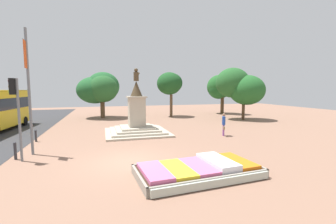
{
  "coord_description": "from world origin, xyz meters",
  "views": [
    {
      "loc": [
        -1.15,
        -11.15,
        3.65
      ],
      "look_at": [
        2.86,
        2.59,
        2.18
      ],
      "focal_mm": 24.0,
      "sensor_mm": 36.0,
      "label": 1
    }
  ],
  "objects_px": {
    "kerb_bollard_north": "(36,135)",
    "kerb_bollard_mid_b": "(15,150)",
    "pedestrian_with_handbag": "(224,123)",
    "traffic_light_mid_block": "(16,104)",
    "banner_pole": "(29,89)",
    "flower_planter": "(199,170)",
    "statue_monument": "(137,121)"
  },
  "relations": [
    {
      "from": "flower_planter",
      "to": "traffic_light_mid_block",
      "type": "bearing_deg",
      "value": 151.73
    },
    {
      "from": "traffic_light_mid_block",
      "to": "kerb_bollard_north",
      "type": "relative_size",
      "value": 4.99
    },
    {
      "from": "traffic_light_mid_block",
      "to": "kerb_bollard_north",
      "type": "xyz_separation_m",
      "value": [
        -0.41,
        4.58,
        -2.46
      ]
    },
    {
      "from": "pedestrian_with_handbag",
      "to": "kerb_bollard_north",
      "type": "height_order",
      "value": "pedestrian_with_handbag"
    },
    {
      "from": "pedestrian_with_handbag",
      "to": "kerb_bollard_north",
      "type": "distance_m",
      "value": 13.69
    },
    {
      "from": "traffic_light_mid_block",
      "to": "pedestrian_with_handbag",
      "type": "distance_m",
      "value": 13.54
    },
    {
      "from": "kerb_bollard_north",
      "to": "pedestrian_with_handbag",
      "type": "bearing_deg",
      "value": -7.95
    },
    {
      "from": "statue_monument",
      "to": "flower_planter",
      "type": "bearing_deg",
      "value": -83.24
    },
    {
      "from": "flower_planter",
      "to": "statue_monument",
      "type": "xyz_separation_m",
      "value": [
        -1.18,
        9.92,
        0.78
      ]
    },
    {
      "from": "statue_monument",
      "to": "banner_pole",
      "type": "relative_size",
      "value": 0.77
    },
    {
      "from": "banner_pole",
      "to": "pedestrian_with_handbag",
      "type": "height_order",
      "value": "banner_pole"
    },
    {
      "from": "banner_pole",
      "to": "kerb_bollard_north",
      "type": "xyz_separation_m",
      "value": [
        -0.69,
        3.42,
        -3.2
      ]
    },
    {
      "from": "pedestrian_with_handbag",
      "to": "kerb_bollard_mid_b",
      "type": "distance_m",
      "value": 13.64
    },
    {
      "from": "flower_planter",
      "to": "kerb_bollard_north",
      "type": "height_order",
      "value": "kerb_bollard_north"
    },
    {
      "from": "kerb_bollard_north",
      "to": "kerb_bollard_mid_b",
      "type": "bearing_deg",
      "value": -88.52
    },
    {
      "from": "flower_planter",
      "to": "pedestrian_with_handbag",
      "type": "height_order",
      "value": "pedestrian_with_handbag"
    },
    {
      "from": "banner_pole",
      "to": "kerb_bollard_mid_b",
      "type": "relative_size",
      "value": 7.42
    },
    {
      "from": "traffic_light_mid_block",
      "to": "kerb_bollard_mid_b",
      "type": "height_order",
      "value": "traffic_light_mid_block"
    },
    {
      "from": "banner_pole",
      "to": "pedestrian_with_handbag",
      "type": "xyz_separation_m",
      "value": [
        12.85,
        1.53,
        -2.63
      ]
    },
    {
      "from": "statue_monument",
      "to": "kerb_bollard_north",
      "type": "xyz_separation_m",
      "value": [
        -7.19,
        -1.06,
        -0.58
      ]
    },
    {
      "from": "traffic_light_mid_block",
      "to": "banner_pole",
      "type": "height_order",
      "value": "banner_pole"
    },
    {
      "from": "kerb_bollard_mid_b",
      "to": "pedestrian_with_handbag",
      "type": "bearing_deg",
      "value": 9.66
    },
    {
      "from": "kerb_bollard_mid_b",
      "to": "kerb_bollard_north",
      "type": "height_order",
      "value": "kerb_bollard_mid_b"
    },
    {
      "from": "traffic_light_mid_block",
      "to": "pedestrian_with_handbag",
      "type": "xyz_separation_m",
      "value": [
        13.13,
        2.68,
        -1.89
      ]
    },
    {
      "from": "banner_pole",
      "to": "kerb_bollard_mid_b",
      "type": "height_order",
      "value": "banner_pole"
    },
    {
      "from": "kerb_bollard_mid_b",
      "to": "banner_pole",
      "type": "bearing_deg",
      "value": 52.39
    },
    {
      "from": "flower_planter",
      "to": "statue_monument",
      "type": "height_order",
      "value": "statue_monument"
    },
    {
      "from": "flower_planter",
      "to": "pedestrian_with_handbag",
      "type": "xyz_separation_m",
      "value": [
        5.18,
        6.96,
        0.77
      ]
    },
    {
      "from": "traffic_light_mid_block",
      "to": "banner_pole",
      "type": "relative_size",
      "value": 0.61
    },
    {
      "from": "traffic_light_mid_block",
      "to": "kerb_bollard_mid_b",
      "type": "distance_m",
      "value": 2.46
    },
    {
      "from": "traffic_light_mid_block",
      "to": "banner_pole",
      "type": "bearing_deg",
      "value": 76.36
    },
    {
      "from": "traffic_light_mid_block",
      "to": "kerb_bollard_north",
      "type": "bearing_deg",
      "value": 95.15
    }
  ]
}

